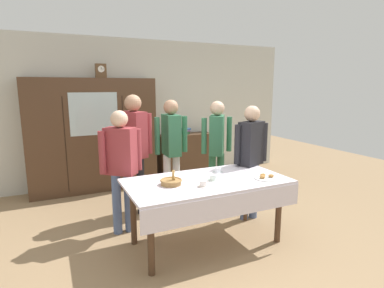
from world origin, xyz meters
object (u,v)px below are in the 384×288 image
(bookshelf_low, at_px, (185,155))
(person_near_right_end, at_px, (251,152))
(tea_cup_mid_right, at_px, (218,170))
(mantel_clock, at_px, (101,71))
(bread_basket, at_px, (171,182))
(book_stack, at_px, (185,131))
(person_behind_table_left, at_px, (121,161))
(dining_table, at_px, (208,189))
(pastry_plate, at_px, (266,177))
(tea_cup_center, at_px, (203,184))
(person_by_cabinet, at_px, (134,143))
(wall_cabinet, at_px, (94,135))
(tea_cup_near_left, at_px, (213,178))
(person_behind_table_right, at_px, (217,143))
(person_beside_shelf, at_px, (171,143))
(spoon_near_left, at_px, (239,178))
(spoon_back_edge, at_px, (249,170))
(spoon_near_right, at_px, (144,182))

(bookshelf_low, distance_m, person_near_right_end, 2.30)
(person_near_right_end, bearing_deg, tea_cup_mid_right, -165.97)
(mantel_clock, distance_m, bread_basket, 2.86)
(book_stack, relative_size, person_behind_table_left, 0.14)
(dining_table, height_order, pastry_plate, pastry_plate)
(tea_cup_center, height_order, person_by_cabinet, person_by_cabinet)
(mantel_clock, xyz_separation_m, bread_basket, (0.28, -2.55, -1.28))
(wall_cabinet, distance_m, person_near_right_end, 2.81)
(mantel_clock, xyz_separation_m, tea_cup_near_left, (0.78, -2.60, -1.29))
(bread_basket, xyz_separation_m, person_near_right_end, (1.30, 0.36, 0.15))
(wall_cabinet, relative_size, person_behind_table_right, 1.34)
(tea_cup_mid_right, height_order, person_beside_shelf, person_beside_shelf)
(person_near_right_end, height_order, person_by_cabinet, person_by_cabinet)
(dining_table, height_order, tea_cup_mid_right, tea_cup_mid_right)
(mantel_clock, distance_m, bookshelf_low, 2.30)
(dining_table, xyz_separation_m, person_by_cabinet, (-0.53, 1.21, 0.38))
(spoon_near_left, height_order, spoon_back_edge, same)
(spoon_near_right, distance_m, person_behind_table_left, 0.52)
(pastry_plate, height_order, spoon_near_left, pastry_plate)
(mantel_clock, xyz_separation_m, person_beside_shelf, (0.77, -1.31, -1.09))
(person_behind_table_left, height_order, person_by_cabinet, person_by_cabinet)
(spoon_near_left, xyz_separation_m, person_behind_table_left, (-1.20, 0.78, 0.16))
(book_stack, distance_m, person_by_cabinet, 2.01)
(wall_cabinet, bearing_deg, tea_cup_mid_right, -63.48)
(dining_table, xyz_separation_m, bread_basket, (-0.43, 0.04, 0.14))
(tea_cup_mid_right, distance_m, spoon_near_left, 0.32)
(spoon_near_left, distance_m, person_beside_shelf, 1.39)
(pastry_plate, distance_m, spoon_back_edge, 0.39)
(person_behind_table_left, bearing_deg, pastry_plate, -32.43)
(bookshelf_low, xyz_separation_m, tea_cup_mid_right, (-0.61, -2.39, 0.36))
(person_behind_table_right, bearing_deg, mantel_clock, 133.78)
(dining_table, distance_m, tea_cup_mid_right, 0.39)
(dining_table, relative_size, pastry_plate, 6.59)
(tea_cup_center, bearing_deg, pastry_plate, -3.58)
(tea_cup_mid_right, bearing_deg, person_beside_shelf, 101.75)
(bookshelf_low, relative_size, pastry_plate, 3.93)
(tea_cup_near_left, relative_size, person_beside_shelf, 0.08)
(spoon_near_left, bearing_deg, tea_cup_near_left, 172.78)
(book_stack, bearing_deg, tea_cup_near_left, -107.20)
(wall_cabinet, bearing_deg, spoon_near_right, -84.62)
(book_stack, bearing_deg, person_beside_shelf, -121.35)
(tea_cup_near_left, distance_m, spoon_near_left, 0.32)
(person_behind_table_right, xyz_separation_m, person_behind_table_left, (-1.55, -0.36, -0.04))
(wall_cabinet, xyz_separation_m, tea_cup_center, (0.76, -2.75, -0.18))
(book_stack, height_order, person_behind_table_left, person_behind_table_left)
(wall_cabinet, xyz_separation_m, spoon_near_left, (1.28, -2.64, -0.20))
(tea_cup_center, distance_m, spoon_near_left, 0.53)
(bread_basket, bearing_deg, bookshelf_low, 63.19)
(bookshelf_low, bearing_deg, person_behind_table_right, -95.76)
(wall_cabinet, bearing_deg, person_beside_shelf, -53.89)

